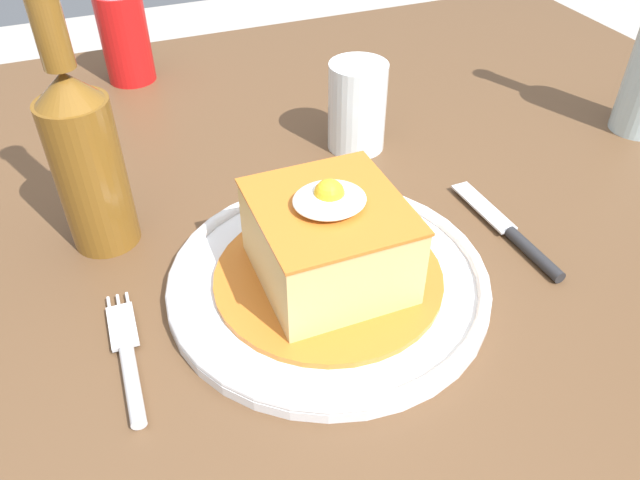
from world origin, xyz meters
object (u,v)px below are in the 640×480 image
Objects in this scene: main_plate at (328,279)px; knife at (518,239)px; soda_can at (125,38)px; fork at (129,365)px; drinking_glass at (357,112)px; beer_bottle_amber at (85,153)px.

main_plate is 0.20m from knife.
knife is 0.60m from soda_can.
drinking_glass reaches higher than fork.
main_plate is 1.75× the size of knife.
main_plate is 0.18m from fork.
knife is 0.42m from beer_bottle_amber.
knife is at bearing -60.60° from soda_can.
main_plate reaches higher than knife.
fork is 0.40m from drinking_glass.
main_plate is 1.09× the size of beer_bottle_amber.
fork is at bearing -141.56° from drinking_glass.
drinking_glass is (-0.07, 0.23, 0.04)m from knife.
knife is at bearing -4.12° from main_plate.
fork is 0.53× the size of beer_bottle_amber.
soda_can is at bearing 100.78° from main_plate.
fork is 0.20m from beer_bottle_amber.
knife is at bearing -72.89° from drinking_glass.
beer_bottle_amber reaches higher than soda_can.
drinking_glass reaches higher than knife.
soda_can reaches higher than fork.
drinking_glass is at bearing 107.11° from knife.
soda_can reaches higher than knife.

